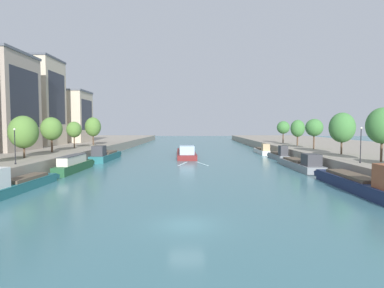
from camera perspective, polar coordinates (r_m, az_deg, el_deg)
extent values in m
plane|color=#42757F|center=(22.56, -1.01, -14.94)|extent=(400.00, 400.00, 0.00)
cube|color=gray|center=(85.99, -26.49, -0.96)|extent=(36.00, 170.00, 2.28)
cube|color=gray|center=(85.48, 26.77, -0.99)|extent=(36.00, 170.00, 2.28)
cube|color=maroon|center=(72.51, -1.14, -1.84)|extent=(5.25, 22.09, 1.04)
cube|color=maroon|center=(83.76, -1.33, -1.07)|extent=(3.94, 1.43, 0.88)
cube|color=maroon|center=(72.46, -1.14, -1.40)|extent=(5.33, 22.09, 0.06)
cube|color=#9EBCD6|center=(64.97, -0.98, -1.13)|extent=(3.30, 4.54, 1.81)
cube|color=black|center=(67.14, -1.03, -0.75)|extent=(2.45, 0.16, 0.51)
cube|color=brown|center=(74.63, -1.18, -1.10)|extent=(3.79, 11.54, 0.36)
cylinder|color=#232328|center=(65.89, -0.46, -1.37)|extent=(0.07, 0.07, 1.10)
cube|color=silver|center=(57.49, 1.88, -3.71)|extent=(2.30, 5.79, 0.03)
cube|color=silver|center=(57.32, -1.72, -3.73)|extent=(1.70, 5.93, 0.03)
cube|color=#23666B|center=(38.67, -29.56, -6.90)|extent=(2.78, 11.92, 0.98)
cube|color=#23666B|center=(44.01, -25.20, -5.45)|extent=(2.26, 1.29, 0.85)
cube|color=#23666B|center=(38.59, -29.58, -6.14)|extent=(2.82, 11.92, 0.06)
cube|color=black|center=(36.07, -32.05, -4.73)|extent=(1.40, 0.08, 0.56)
cube|color=brown|center=(39.55, -28.68, -5.58)|extent=(2.05, 6.22, 0.36)
cylinder|color=#232328|center=(35.39, -32.21, -6.09)|extent=(0.07, 0.07, 1.10)
cube|color=#235633|center=(51.12, -21.26, -4.14)|extent=(2.05, 11.63, 1.23)
cube|color=#235633|center=(56.82, -18.93, -3.24)|extent=(1.89, 1.27, 0.98)
cube|color=#235633|center=(51.05, -21.27, -3.42)|extent=(2.09, 11.63, 0.06)
cube|color=beige|center=(50.44, -21.54, -2.76)|extent=(1.67, 7.44, 1.24)
cube|color=#4C4C51|center=(50.38, -21.55, -2.01)|extent=(1.79, 7.67, 0.08)
cylinder|color=#232328|center=(47.67, -22.53, -3.21)|extent=(0.07, 0.07, 1.10)
cube|color=#23666B|center=(66.35, -15.85, -2.36)|extent=(2.96, 13.39, 1.24)
cube|color=#23666B|center=(73.09, -14.29, -1.72)|extent=(2.77, 1.27, 0.99)
cube|color=#23666B|center=(66.29, -15.86, -1.80)|extent=(3.01, 13.39, 0.06)
cube|color=#38383D|center=(61.88, -17.07, -1.23)|extent=(2.19, 2.68, 1.98)
cube|color=black|center=(63.14, -16.71, -0.87)|extent=(1.75, 0.04, 0.55)
cube|color=brown|center=(67.56, -15.54, -1.52)|extent=(2.29, 6.97, 0.36)
cylinder|color=#232328|center=(62.29, -16.53, -1.60)|extent=(0.07, 0.07, 1.10)
cube|color=#1E284C|center=(37.91, 28.97, -6.88)|extent=(3.06, 16.03, 1.24)
cube|color=#1E284C|center=(45.26, 23.81, -4.98)|extent=(2.75, 1.29, 0.99)
cube|color=#1E284C|center=(37.80, 29.00, -5.92)|extent=(3.12, 16.03, 0.06)
cube|color=black|center=(34.34, 32.19, -4.38)|extent=(1.73, 0.05, 0.63)
cube|color=brown|center=(39.15, 27.86, -5.27)|extent=(2.34, 8.34, 0.36)
cube|color=gray|center=(54.01, 19.52, -3.81)|extent=(3.25, 14.20, 1.05)
cube|color=gray|center=(60.95, 17.09, -2.87)|extent=(2.81, 1.29, 0.89)
cube|color=gray|center=(53.94, 19.53, -3.23)|extent=(3.31, 14.20, 0.06)
cube|color=#38383D|center=(49.39, 21.49, -2.78)|extent=(2.26, 2.88, 1.78)
cube|color=black|center=(50.68, 20.89, -2.32)|extent=(1.75, 0.07, 0.50)
cube|color=brown|center=(55.24, 19.02, -2.85)|extent=(2.45, 7.40, 0.36)
cylinder|color=#232328|center=(50.12, 21.70, -3.09)|extent=(0.07, 0.07, 1.10)
cube|color=gray|center=(68.11, 15.90, -2.32)|extent=(2.27, 9.30, 0.99)
cube|color=gray|center=(72.85, 14.76, -1.87)|extent=(1.95, 1.27, 0.86)
cube|color=gray|center=(68.06, 15.91, -1.89)|extent=(2.31, 9.30, 0.06)
cube|color=#38383D|center=(64.98, 16.74, -1.20)|extent=(1.56, 1.89, 2.06)
cube|color=black|center=(65.85, 16.49, -0.87)|extent=(1.21, 0.06, 0.58)
cube|color=brown|center=(68.92, 15.69, -1.64)|extent=(1.71, 4.85, 0.36)
cylinder|color=#232328|center=(65.46, 16.88, -1.60)|extent=(0.07, 0.07, 1.10)
cube|color=silver|center=(81.11, 13.01, -1.40)|extent=(2.44, 11.94, 0.97)
cube|color=silver|center=(87.26, 12.18, -0.99)|extent=(2.17, 1.24, 0.85)
cube|color=silver|center=(81.07, 13.02, -1.03)|extent=(2.49, 11.94, 0.06)
cube|color=tan|center=(77.05, 13.64, -0.60)|extent=(1.73, 2.41, 1.72)
cube|color=black|center=(78.21, 13.45, -0.35)|extent=(1.36, 0.05, 0.48)
cube|color=brown|center=(82.21, 12.85, -0.82)|extent=(1.86, 6.22, 0.36)
cylinder|color=#232328|center=(77.61, 13.80, -0.81)|extent=(0.07, 0.07, 1.10)
cylinder|color=brown|center=(53.01, -29.00, -0.87)|extent=(0.29, 0.29, 2.56)
ellipsoid|color=#568438|center=(52.90, -29.08, 1.99)|extent=(4.27, 4.27, 4.96)
cylinder|color=brown|center=(61.68, -24.82, 0.06)|extent=(0.35, 0.35, 3.18)
ellipsoid|color=#568438|center=(61.60, -24.88, 2.62)|extent=(3.82, 3.82, 4.23)
cylinder|color=brown|center=(71.78, -21.24, 0.54)|extent=(0.26, 0.26, 3.12)
ellipsoid|color=#568438|center=(71.71, -21.28, 2.55)|extent=(3.21, 3.21, 3.50)
cylinder|color=brown|center=(80.54, -18.07, 0.96)|extent=(0.33, 0.33, 3.34)
ellipsoid|color=#568438|center=(80.48, -18.10, 3.09)|extent=(3.91, 3.91, 4.77)
cylinder|color=brown|center=(47.89, 32.03, -0.77)|extent=(0.29, 0.29, 3.56)
ellipsoid|color=#427F3D|center=(47.80, 32.14, 2.95)|extent=(4.04, 4.04, 4.81)
cylinder|color=brown|center=(57.83, 26.27, -0.18)|extent=(0.29, 0.29, 3.17)
ellipsoid|color=#427F3D|center=(57.74, 26.34, 2.78)|extent=(4.22, 4.22, 5.11)
cylinder|color=brown|center=(69.28, 21.92, 0.60)|extent=(0.32, 0.32, 3.53)
ellipsoid|color=#427F3D|center=(69.21, 21.97, 2.89)|extent=(3.62, 3.62, 3.65)
cylinder|color=brown|center=(80.01, 19.19, 0.85)|extent=(0.37, 0.37, 3.11)
ellipsoid|color=#427F3D|center=(79.95, 19.23, 2.79)|extent=(3.43, 3.43, 4.22)
cylinder|color=brown|center=(90.09, 16.74, 1.27)|extent=(0.32, 0.32, 3.48)
ellipsoid|color=#427F3D|center=(90.04, 16.77, 3.00)|extent=(3.55, 3.55, 3.56)
cylinder|color=black|center=(44.35, -30.29, -0.55)|extent=(0.11, 0.11, 4.28)
sphere|color=#EAE5C6|center=(44.27, -30.38, 2.40)|extent=(0.28, 0.28, 0.28)
cylinder|color=black|center=(44.51, -30.22, -3.17)|extent=(0.22, 0.22, 0.20)
cylinder|color=black|center=(45.25, 29.11, -0.35)|extent=(0.11, 0.11, 4.42)
sphere|color=#EAE5C6|center=(45.18, 29.19, 2.63)|extent=(0.28, 0.28, 0.28)
cylinder|color=black|center=(45.42, 29.03, -3.01)|extent=(0.22, 0.22, 0.20)
cube|color=#232833|center=(68.13, -28.80, 7.56)|extent=(0.04, 9.97, 11.22)
cube|color=beige|center=(86.64, -27.13, 6.89)|extent=(10.38, 11.08, 21.38)
cube|color=#4C515B|center=(88.06, -27.32, 14.00)|extent=(10.70, 11.41, 0.50)
cube|color=#232833|center=(84.45, -23.98, 7.79)|extent=(0.04, 8.86, 12.83)
cube|color=beige|center=(100.45, -22.98, 4.63)|extent=(14.37, 10.85, 15.00)
cube|color=#565B66|center=(100.95, -23.09, 9.03)|extent=(14.80, 11.18, 0.50)
cube|color=#232833|center=(97.83, -19.10, 5.19)|extent=(0.04, 8.68, 9.00)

